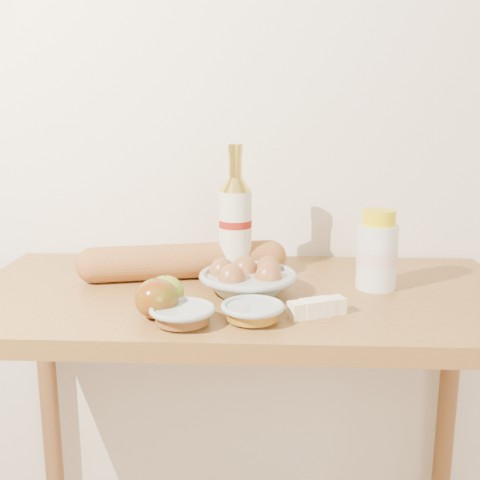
% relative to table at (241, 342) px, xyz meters
% --- Properties ---
extents(back_wall, '(3.50, 0.02, 2.60)m').
position_rel_table_xyz_m(back_wall, '(0.00, 0.33, 0.52)').
color(back_wall, silver).
rests_on(back_wall, ground).
extents(table, '(1.20, 0.60, 0.90)m').
position_rel_table_xyz_m(table, '(0.00, 0.00, 0.00)').
color(table, olive).
rests_on(table, ground).
extents(bourbon_bottle, '(0.09, 0.09, 0.31)m').
position_rel_table_xyz_m(bourbon_bottle, '(-0.02, 0.10, 0.25)').
color(bourbon_bottle, beige).
rests_on(bourbon_bottle, table).
extents(cream_bottle, '(0.12, 0.12, 0.18)m').
position_rel_table_xyz_m(cream_bottle, '(0.30, 0.03, 0.21)').
color(cream_bottle, silver).
rests_on(cream_bottle, table).
extents(egg_bowl, '(0.25, 0.25, 0.07)m').
position_rel_table_xyz_m(egg_bowl, '(0.02, -0.02, 0.15)').
color(egg_bowl, '#919F9A').
rests_on(egg_bowl, table).
extents(baguette, '(0.50, 0.19, 0.08)m').
position_rel_table_xyz_m(baguette, '(-0.14, 0.09, 0.16)').
color(baguette, '#AC6E34').
rests_on(baguette, table).
extents(apple_yellowgreen, '(0.09, 0.09, 0.07)m').
position_rel_table_xyz_m(apple_yellowgreen, '(-0.14, -0.13, 0.16)').
color(apple_yellowgreen, '#A19B20').
rests_on(apple_yellowgreen, table).
extents(apple_redgreen_front, '(0.09, 0.09, 0.08)m').
position_rel_table_xyz_m(apple_redgreen_front, '(-0.15, -0.18, 0.16)').
color(apple_redgreen_front, maroon).
rests_on(apple_redgreen_front, table).
extents(sugar_bowl, '(0.13, 0.13, 0.04)m').
position_rel_table_xyz_m(sugar_bowl, '(-0.10, -0.21, 0.14)').
color(sugar_bowl, '#94A29C').
rests_on(sugar_bowl, table).
extents(syrup_bowl, '(0.16, 0.16, 0.03)m').
position_rel_table_xyz_m(syrup_bowl, '(0.03, -0.19, 0.14)').
color(syrup_bowl, '#97A4A0').
rests_on(syrup_bowl, table).
extents(butter_stick, '(0.12, 0.08, 0.03)m').
position_rel_table_xyz_m(butter_stick, '(0.16, -0.15, 0.14)').
color(butter_stick, '#F9EEC0').
rests_on(butter_stick, table).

